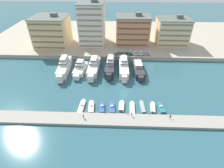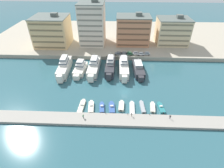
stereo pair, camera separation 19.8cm
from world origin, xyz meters
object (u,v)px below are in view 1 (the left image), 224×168
motorboat_cream_far_left (82,106)px  pedestrian_far_side (170,116)px  motorboat_grey_mid_right (142,107)px  car_silver_center_right (146,53)px  motorboat_cream_right (153,107)px  car_grey_left (124,53)px  car_green_mid_left (129,53)px  yacht_ivory_far_left (64,67)px  yacht_charcoal_center_right (138,69)px  car_white_center (141,54)px  yacht_ivory_left (80,69)px  car_grey_far_left (118,53)px  yacht_ivory_center (124,67)px  car_white_center_left (135,53)px  motorboat_teal_far_right (161,108)px  pedestrian_mid_deck (83,116)px  pedestrian_near_edge (132,114)px  yacht_ivory_mid_left (94,67)px  motorboat_cream_center (121,106)px  yacht_charcoal_center_left (110,66)px  motorboat_white_center_right (132,108)px  motorboat_blue_center_left (112,108)px  motorboat_cream_left (91,107)px  motorboat_blue_mid_left (102,108)px

motorboat_cream_far_left → pedestrian_far_side: 32.41m
motorboat_grey_mid_right → car_silver_center_right: bearing=81.3°
motorboat_cream_right → car_grey_left: bearing=103.9°
motorboat_cream_right → car_green_mid_left: 42.11m
yacht_ivory_far_left → motorboat_cream_far_left: (13.09, -25.78, -2.33)m
yacht_charcoal_center_right → car_white_center: bearing=80.4°
yacht_ivory_far_left → yacht_ivory_left: (7.87, -0.11, -0.68)m
car_grey_far_left → car_grey_left: bearing=3.4°
car_white_center → motorboat_cream_far_left: bearing=-122.1°
yacht_ivory_center → motorboat_grey_mid_right: size_ratio=3.21×
car_white_center_left → motorboat_teal_far_right: bearing=-80.6°
car_green_mid_left → pedestrian_mid_deck: size_ratio=2.41×
motorboat_cream_far_left → pedestrian_near_edge: size_ratio=4.92×
yacht_ivory_mid_left → car_silver_center_right: 31.85m
car_silver_center_right → pedestrian_near_edge: bearing=-102.9°
pedestrian_far_side → car_white_center: bearing=97.0°
motorboat_cream_center → pedestrian_near_edge: 6.85m
yacht_charcoal_center_left → motorboat_white_center_right: 29.75m
motorboat_cream_center → yacht_ivory_left: bearing=129.3°
yacht_ivory_mid_left → motorboat_blue_center_left: (9.99, -27.31, -2.05)m
yacht_ivory_mid_left → car_grey_far_left: bearing=50.3°
yacht_ivory_center → pedestrian_near_edge: 32.58m
car_green_mid_left → car_silver_center_right: 9.89m
yacht_ivory_left → car_green_mid_left: 29.62m
motorboat_white_center_right → pedestrian_mid_deck: size_ratio=4.55×
motorboat_cream_far_left → car_white_center: bearing=57.9°
car_white_center_left → car_grey_far_left: bearing=-175.4°
motorboat_blue_center_left → motorboat_teal_far_right: bearing=2.3°
car_grey_left → car_white_center: bearing=-0.6°
car_grey_left → pedestrian_mid_deck: 50.45m
car_silver_center_right → pedestrian_near_edge: car_silver_center_right is taller
car_silver_center_right → yacht_ivory_left: bearing=-154.3°
motorboat_cream_right → yacht_ivory_mid_left: bearing=133.7°
yacht_ivory_left → motorboat_cream_right: (32.19, -25.23, -1.64)m
yacht_ivory_center → motorboat_cream_center: yacht_ivory_center is taller
motorboat_cream_left → motorboat_white_center_right: 15.48m
motorboat_cream_left → car_grey_left: 44.14m
yacht_ivory_left → yacht_charcoal_center_right: size_ratio=0.81×
motorboat_blue_center_left → motorboat_cream_center: 3.78m
motorboat_grey_mid_right → car_white_center_left: size_ratio=1.67×
yacht_ivory_left → motorboat_blue_center_left: (16.74, -25.88, -1.65)m
yacht_ivory_left → car_grey_left: bearing=36.4°
motorboat_cream_left → car_silver_center_right: size_ratio=1.69×
yacht_ivory_mid_left → motorboat_white_center_right: (17.64, -27.32, -2.10)m
car_green_mid_left → car_grey_far_left: bearing=-178.5°
yacht_ivory_far_left → motorboat_cream_right: (40.05, -25.33, -2.33)m
yacht_ivory_far_left → car_white_center_left: 39.93m
motorboat_cream_left → car_white_center: car_white_center is taller
motorboat_white_center_right → car_white_center: size_ratio=1.89×
motorboat_blue_mid_left → car_grey_left: 43.23m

